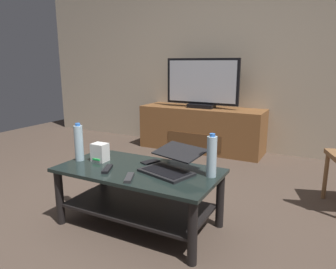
{
  "coord_description": "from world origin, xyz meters",
  "views": [
    {
      "loc": [
        1.22,
        -1.75,
        1.19
      ],
      "look_at": [
        0.01,
        0.55,
        0.59
      ],
      "focal_mm": 33.42,
      "sensor_mm": 36.0,
      "label": 1
    }
  ],
  "objects_px": {
    "media_cabinet": "(201,129)",
    "router_box": "(100,152)",
    "laptop": "(172,164)",
    "water_bottle_far": "(79,143)",
    "television": "(202,84)",
    "soundbar_remote": "(129,178)",
    "cell_phone": "(150,162)",
    "coffee_table": "(139,187)",
    "tv_remote": "(107,169)",
    "water_bottle_near": "(212,156)"
  },
  "relations": [
    {
      "from": "media_cabinet",
      "to": "router_box",
      "type": "distance_m",
      "value": 2.15
    },
    {
      "from": "media_cabinet",
      "to": "laptop",
      "type": "height_order",
      "value": "laptop"
    },
    {
      "from": "router_box",
      "to": "water_bottle_far",
      "type": "height_order",
      "value": "water_bottle_far"
    },
    {
      "from": "television",
      "to": "soundbar_remote",
      "type": "relative_size",
      "value": 6.33
    },
    {
      "from": "cell_phone",
      "to": "television",
      "type": "bearing_deg",
      "value": 125.58
    },
    {
      "from": "television",
      "to": "coffee_table",
      "type": "bearing_deg",
      "value": -80.25
    },
    {
      "from": "media_cabinet",
      "to": "cell_phone",
      "type": "height_order",
      "value": "media_cabinet"
    },
    {
      "from": "water_bottle_far",
      "to": "cell_phone",
      "type": "xyz_separation_m",
      "value": [
        0.52,
        0.21,
        -0.14
      ]
    },
    {
      "from": "tv_remote",
      "to": "coffee_table",
      "type": "bearing_deg",
      "value": 11.73
    },
    {
      "from": "water_bottle_near",
      "to": "water_bottle_far",
      "type": "height_order",
      "value": "same"
    },
    {
      "from": "router_box",
      "to": "water_bottle_far",
      "type": "bearing_deg",
      "value": -159.44
    },
    {
      "from": "coffee_table",
      "to": "tv_remote",
      "type": "xyz_separation_m",
      "value": [
        -0.18,
        -0.13,
        0.15
      ]
    },
    {
      "from": "television",
      "to": "cell_phone",
      "type": "xyz_separation_m",
      "value": [
        0.37,
        -1.97,
        -0.46
      ]
    },
    {
      "from": "media_cabinet",
      "to": "laptop",
      "type": "xyz_separation_m",
      "value": [
        0.61,
        -2.1,
        0.2
      ]
    },
    {
      "from": "coffee_table",
      "to": "laptop",
      "type": "height_order",
      "value": "laptop"
    },
    {
      "from": "media_cabinet",
      "to": "tv_remote",
      "type": "xyz_separation_m",
      "value": [
        0.19,
        -2.29,
        0.16
      ]
    },
    {
      "from": "soundbar_remote",
      "to": "television",
      "type": "bearing_deg",
      "value": 75.31
    },
    {
      "from": "laptop",
      "to": "cell_phone",
      "type": "distance_m",
      "value": 0.26
    },
    {
      "from": "coffee_table",
      "to": "media_cabinet",
      "type": "xyz_separation_m",
      "value": [
        -0.37,
        2.16,
        -0.01
      ]
    },
    {
      "from": "router_box",
      "to": "cell_phone",
      "type": "bearing_deg",
      "value": 22.18
    },
    {
      "from": "coffee_table",
      "to": "water_bottle_far",
      "type": "bearing_deg",
      "value": -175.7
    },
    {
      "from": "laptop",
      "to": "soundbar_remote",
      "type": "relative_size",
      "value": 2.81
    },
    {
      "from": "laptop",
      "to": "water_bottle_far",
      "type": "relative_size",
      "value": 1.52
    },
    {
      "from": "coffee_table",
      "to": "television",
      "type": "xyz_separation_m",
      "value": [
        -0.37,
        2.14,
        0.6
      ]
    },
    {
      "from": "coffee_table",
      "to": "cell_phone",
      "type": "height_order",
      "value": "cell_phone"
    },
    {
      "from": "water_bottle_near",
      "to": "tv_remote",
      "type": "bearing_deg",
      "value": -161.95
    },
    {
      "from": "media_cabinet",
      "to": "television",
      "type": "height_order",
      "value": "television"
    },
    {
      "from": "cell_phone",
      "to": "tv_remote",
      "type": "relative_size",
      "value": 0.88
    },
    {
      "from": "cell_phone",
      "to": "water_bottle_near",
      "type": "bearing_deg",
      "value": 17.29
    },
    {
      "from": "media_cabinet",
      "to": "water_bottle_far",
      "type": "relative_size",
      "value": 5.7
    },
    {
      "from": "water_bottle_far",
      "to": "tv_remote",
      "type": "relative_size",
      "value": 1.85
    },
    {
      "from": "water_bottle_far",
      "to": "soundbar_remote",
      "type": "bearing_deg",
      "value": -15.52
    },
    {
      "from": "water_bottle_near",
      "to": "soundbar_remote",
      "type": "xyz_separation_m",
      "value": [
        -0.46,
        -0.3,
        -0.13
      ]
    },
    {
      "from": "tv_remote",
      "to": "soundbar_remote",
      "type": "distance_m",
      "value": 0.25
    },
    {
      "from": "laptop",
      "to": "television",
      "type": "bearing_deg",
      "value": 106.26
    },
    {
      "from": "coffee_table",
      "to": "laptop",
      "type": "xyz_separation_m",
      "value": [
        0.24,
        0.06,
        0.2
      ]
    },
    {
      "from": "coffee_table",
      "to": "laptop",
      "type": "distance_m",
      "value": 0.31
    },
    {
      "from": "media_cabinet",
      "to": "laptop",
      "type": "bearing_deg",
      "value": -73.9
    },
    {
      "from": "water_bottle_far",
      "to": "tv_remote",
      "type": "height_order",
      "value": "water_bottle_far"
    },
    {
      "from": "television",
      "to": "water_bottle_far",
      "type": "xyz_separation_m",
      "value": [
        -0.15,
        -2.18,
        -0.32
      ]
    },
    {
      "from": "water_bottle_near",
      "to": "tv_remote",
      "type": "xyz_separation_m",
      "value": [
        -0.7,
        -0.23,
        -0.13
      ]
    },
    {
      "from": "router_box",
      "to": "water_bottle_near",
      "type": "xyz_separation_m",
      "value": [
        0.88,
        0.08,
        0.07
      ]
    },
    {
      "from": "router_box",
      "to": "laptop",
      "type": "bearing_deg",
      "value": 4.07
    },
    {
      "from": "water_bottle_near",
      "to": "media_cabinet",
      "type": "bearing_deg",
      "value": 113.24
    },
    {
      "from": "media_cabinet",
      "to": "router_box",
      "type": "height_order",
      "value": "media_cabinet"
    },
    {
      "from": "cell_phone",
      "to": "soundbar_remote",
      "type": "height_order",
      "value": "soundbar_remote"
    },
    {
      "from": "laptop",
      "to": "tv_remote",
      "type": "height_order",
      "value": "laptop"
    },
    {
      "from": "laptop",
      "to": "tv_remote",
      "type": "relative_size",
      "value": 2.81
    },
    {
      "from": "water_bottle_near",
      "to": "soundbar_remote",
      "type": "distance_m",
      "value": 0.56
    },
    {
      "from": "coffee_table",
      "to": "television",
      "type": "height_order",
      "value": "television"
    }
  ]
}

